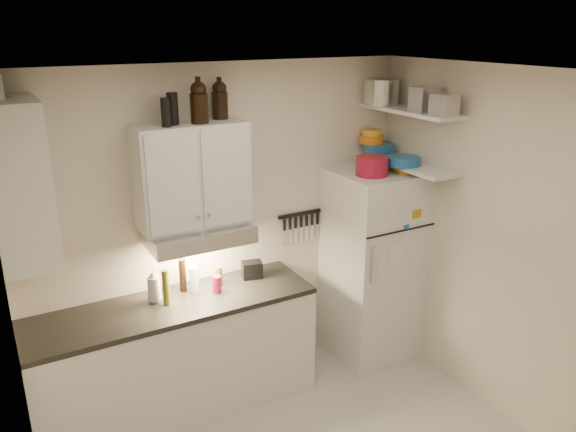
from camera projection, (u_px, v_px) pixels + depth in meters
ceiling at (332, 75)px, 2.82m from camera, size 3.20×3.00×0.02m
back_wall at (224, 229)px, 4.49m from camera, size 3.20×0.02×2.60m
left_wall at (24, 392)px, 2.50m from camera, size 0.02×3.00×2.60m
right_wall at (516, 254)px, 4.00m from camera, size 0.02×3.00×2.60m
base_cabinet at (177, 360)px, 4.26m from camera, size 2.10×0.60×0.88m
countertop at (173, 306)px, 4.11m from camera, size 2.10×0.62×0.04m
upper_cabinet at (192, 175)px, 4.04m from camera, size 0.80×0.33×0.75m
side_cabinet at (19, 183)px, 3.36m from camera, size 0.33×0.55×1.00m
range_hood at (198, 234)px, 4.13m from camera, size 0.76×0.46×0.12m
fridge at (372, 265)px, 4.93m from camera, size 0.70×0.68×1.70m
shelf_hi at (411, 111)px, 4.47m from camera, size 0.30×0.95×0.03m
shelf_lo at (407, 164)px, 4.62m from camera, size 0.30×0.95×0.03m
knife_strip at (300, 214)px, 4.79m from camera, size 0.42×0.02×0.03m
dutch_oven at (372, 166)px, 4.50m from camera, size 0.32×0.32×0.15m
book_stack at (405, 168)px, 4.61m from camera, size 0.23×0.26×0.08m
spice_jar at (376, 165)px, 4.65m from camera, size 0.07×0.07×0.10m
stock_pot at (381, 92)px, 4.66m from camera, size 0.30×0.30×0.21m
tin_a at (425, 99)px, 4.31m from camera, size 0.19×0.18×0.19m
tin_b at (444, 105)px, 4.09m from camera, size 0.18×0.18×0.16m
bowl_teal at (379, 150)px, 4.84m from camera, size 0.27×0.27×0.11m
bowl_orange at (371, 139)px, 4.83m from camera, size 0.21×0.21×0.06m
bowl_yellow at (372, 133)px, 4.81m from camera, size 0.17×0.17×0.05m
plates at (404, 161)px, 4.53m from camera, size 0.32×0.32×0.07m
growler_a at (199, 102)px, 3.86m from camera, size 0.14×0.14×0.30m
growler_b at (220, 100)px, 4.04m from camera, size 0.15×0.15×0.28m
thermos_a at (173, 109)px, 3.81m from camera, size 0.08×0.08×0.22m
thermos_b at (166, 112)px, 3.74m from camera, size 0.08×0.08×0.19m
soap_bottle at (154, 283)px, 4.09m from camera, size 0.15×0.15×0.30m
pepper_mill at (219, 276)px, 4.36m from camera, size 0.05×0.05×0.16m
oil_bottle at (166, 287)px, 4.05m from camera, size 0.07×0.07×0.27m
vinegar_bottle at (183, 275)px, 4.25m from camera, size 0.06×0.06×0.26m
clear_bottle at (194, 279)px, 4.25m from camera, size 0.07×0.07×0.21m
red_jar at (217, 284)px, 4.25m from camera, size 0.08×0.08×0.13m
caddy at (252, 270)px, 4.50m from camera, size 0.18×0.15×0.14m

